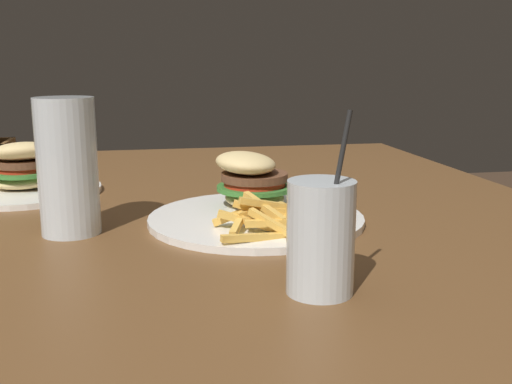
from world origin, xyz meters
TOP-DOWN VIEW (x-y plane):
  - dining_table at (0.00, 0.00)m, footprint 1.35×1.37m
  - meal_plate_near at (-0.07, -0.18)m, footprint 0.32×0.32m
  - beer_glass at (-0.11, 0.08)m, footprint 0.08×0.08m
  - juice_glass at (-0.38, -0.19)m, footprint 0.07×0.07m
  - spoon at (0.12, -0.22)m, footprint 0.15×0.16m
  - meal_plate_far at (0.16, 0.19)m, footprint 0.26×0.26m

SIDE VIEW (x-z plane):
  - dining_table at x=0.00m, z-range 0.27..1.05m
  - spoon at x=0.12m, z-range 0.78..0.80m
  - meal_plate_near at x=-0.07m, z-range 0.76..0.86m
  - meal_plate_far at x=0.16m, z-range 0.76..0.86m
  - juice_glass at x=-0.38m, z-range 0.74..0.93m
  - beer_glass at x=-0.11m, z-range 0.78..0.96m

